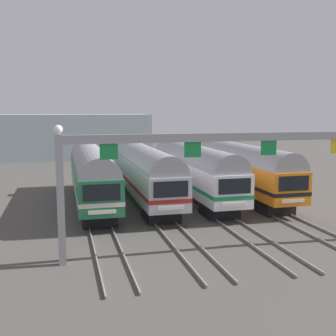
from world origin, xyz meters
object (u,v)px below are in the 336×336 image
commuter_train_white (193,168)px  catenary_gantry (231,158)px  commuter_train_green (91,172)px  commuter_train_stainless (144,170)px  commuter_train_orange (240,167)px

commuter_train_white → catenary_gantry: 13.89m
commuter_train_green → catenary_gantry: (6.54, -13.50, 2.45)m
catenary_gantry → commuter_train_stainless: bearing=99.2°
commuter_train_green → commuter_train_white: 8.72m
commuter_train_white → commuter_train_orange: 4.36m
commuter_train_green → commuter_train_stainless: 4.36m
commuter_train_stainless → commuter_train_white: 4.36m
commuter_train_green → catenary_gantry: size_ratio=0.99×
commuter_train_stainless → commuter_train_white: (4.36, 0.00, 0.00)m
commuter_train_green → catenary_gantry: 15.20m
commuter_train_stainless → commuter_train_orange: (8.72, -0.00, -0.00)m
commuter_train_green → commuter_train_white: same height
commuter_train_stainless → commuter_train_orange: bearing=-0.0°
commuter_train_orange → catenary_gantry: (-6.54, -13.49, 2.45)m
commuter_train_white → commuter_train_orange: commuter_train_white is taller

